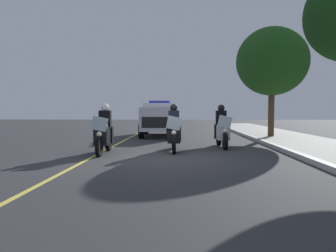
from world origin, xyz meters
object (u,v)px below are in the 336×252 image
(police_motorcycle_lead_right, at_px, (174,132))
(police_motorcycle_trailing, at_px, (222,130))
(tree_far_back, at_px, (272,62))
(police_suv, at_px, (159,118))
(police_motorcycle_lead_left, at_px, (104,133))

(police_motorcycle_lead_right, distance_m, police_motorcycle_trailing, 2.21)
(police_motorcycle_trailing, xyz_separation_m, tree_far_back, (-4.47, 3.23, 3.40))
(police_suv, distance_m, tree_far_back, 6.92)
(tree_far_back, bearing_deg, police_motorcycle_lead_right, -42.32)
(police_motorcycle_lead_left, bearing_deg, tree_far_back, 130.29)
(tree_far_back, bearing_deg, police_suv, -99.74)
(police_motorcycle_lead_left, distance_m, police_motorcycle_trailing, 4.67)
(police_motorcycle_trailing, distance_m, police_suv, 6.25)
(police_motorcycle_lead_left, distance_m, police_suv, 7.54)
(police_motorcycle_lead_left, bearing_deg, police_suv, 169.59)
(police_motorcycle_trailing, bearing_deg, police_motorcycle_lead_right, -58.61)
(police_motorcycle_lead_left, height_order, police_suv, police_suv)
(police_suv, bearing_deg, tree_far_back, 80.26)
(tree_far_back, bearing_deg, police_motorcycle_lead_left, -49.71)
(police_motorcycle_lead_left, height_order, police_motorcycle_trailing, same)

